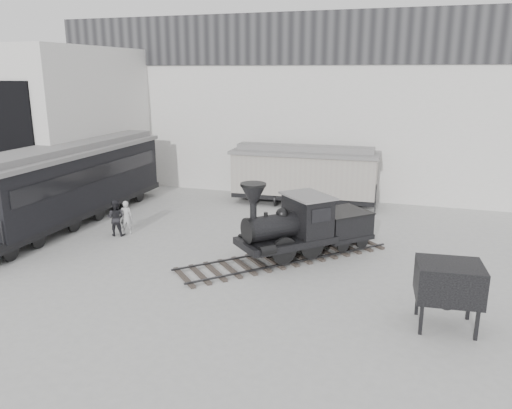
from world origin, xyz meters
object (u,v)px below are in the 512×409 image
(visitor_b, at_px, (116,218))
(passenger_coach, at_px, (72,182))
(locomotive, at_px, (300,229))
(coal_hopper, at_px, (448,286))
(visitor_a, at_px, (126,217))
(boxcar, at_px, (304,174))

(visitor_b, bearing_deg, passenger_coach, -34.06)
(locomotive, distance_m, coal_hopper, 7.24)
(visitor_a, relative_size, coal_hopper, 0.80)
(boxcar, bearing_deg, passenger_coach, -148.44)
(visitor_a, distance_m, coal_hopper, 15.14)
(locomotive, height_order, boxcar, boxcar)
(visitor_a, xyz_separation_m, coal_hopper, (14.29, -4.98, 0.52))
(locomotive, distance_m, visitor_b, 9.04)
(boxcar, relative_size, visitor_a, 5.20)
(locomotive, bearing_deg, coal_hopper, 5.71)
(coal_hopper, bearing_deg, boxcar, 114.03)
(locomotive, relative_size, visitor_b, 4.62)
(locomotive, height_order, coal_hopper, locomotive)
(passenger_coach, height_order, visitor_a, passenger_coach)
(boxcar, distance_m, coal_hopper, 15.05)
(visitor_b, bearing_deg, locomotive, 167.87)
(locomotive, distance_m, passenger_coach, 12.57)
(boxcar, bearing_deg, visitor_b, -132.58)
(boxcar, height_order, visitor_a, boxcar)
(visitor_b, relative_size, coal_hopper, 0.85)
(boxcar, bearing_deg, coal_hopper, -62.63)
(visitor_b, bearing_deg, boxcar, -142.37)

